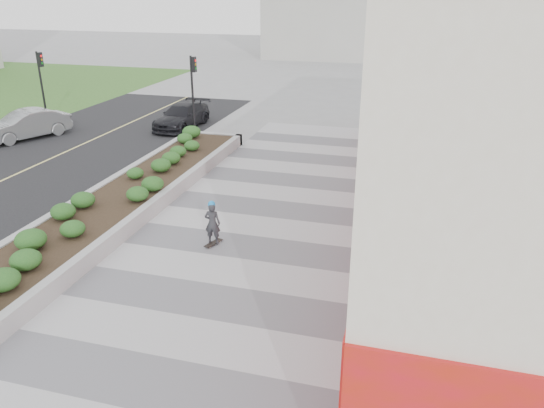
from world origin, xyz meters
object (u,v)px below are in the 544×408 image
at_px(traffic_signal_far, 41,77).
at_px(skateboarder, 212,223).
at_px(car_silver, 26,125).
at_px(traffic_signal_near, 193,83).
at_px(car_dark, 182,116).
at_px(planter, 126,195).

distance_m(traffic_signal_far, skateboarder, 19.59).
distance_m(skateboarder, car_silver, 17.00).
distance_m(traffic_signal_near, car_dark, 2.64).
xyz_separation_m(traffic_signal_near, traffic_signal_far, (-9.20, -0.50, 0.00)).
bearing_deg(traffic_signal_near, traffic_signal_far, -176.89).
distance_m(traffic_signal_near, traffic_signal_far, 9.21).
xyz_separation_m(traffic_signal_far, skateboarder, (15.23, -12.15, -2.00)).
height_order(planter, traffic_signal_near, traffic_signal_near).
xyz_separation_m(planter, car_silver, (-10.00, 7.03, 0.33)).
distance_m(car_silver, car_dark, 8.30).
bearing_deg(car_silver, skateboarder, -7.96).
relative_size(traffic_signal_near, traffic_signal_far, 1.00).
relative_size(car_silver, car_dark, 0.99).
height_order(planter, car_silver, car_silver).
distance_m(planter, car_dark, 11.88).
bearing_deg(traffic_signal_near, skateboarder, -64.50).
bearing_deg(traffic_signal_far, planter, -42.46).
xyz_separation_m(skateboarder, car_dark, (-7.31, 13.64, -0.10)).
bearing_deg(car_silver, traffic_signal_far, 132.09).
bearing_deg(traffic_signal_near, planter, -80.65).
height_order(traffic_signal_near, skateboarder, traffic_signal_near).
distance_m(planter, traffic_signal_near, 10.90).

